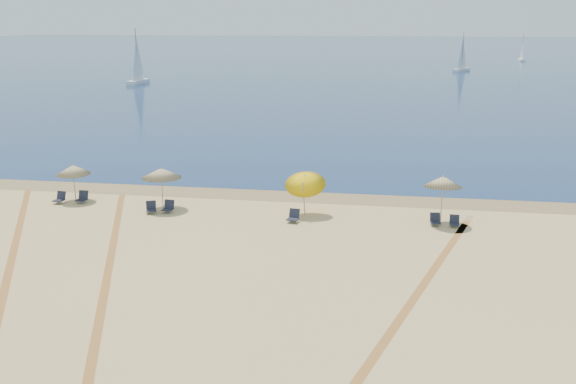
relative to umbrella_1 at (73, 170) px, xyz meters
name	(u,v)px	position (x,y,z in m)	size (l,w,h in m)	color
ocean	(380,50)	(12.95, 204.17, -1.88)	(500.00, 500.00, 0.00)	#0C2151
wet_sand	(298,196)	(12.95, 3.17, -1.88)	(500.00, 500.00, 0.00)	olive
umbrella_1	(73,170)	(0.00, 0.00, 0.00)	(1.97, 1.99, 2.23)	gray
umbrella_2	(161,173)	(5.69, -0.72, 0.18)	(2.25, 2.25, 2.41)	gray
umbrella_3	(305,180)	(13.86, -0.68, 0.07)	(2.24, 2.26, 2.71)	gray
umbrella_4	(443,181)	(21.17, -1.02, 0.39)	(2.00, 2.03, 2.61)	gray
chair_2	(60,198)	(-0.66, -0.63, -1.59)	(0.65, 0.74, 0.67)	black
chair_3	(82,198)	(0.61, -0.34, -1.58)	(0.60, 0.70, 0.70)	black
chair_4	(151,208)	(5.36, -1.69, -1.60)	(0.74, 0.79, 0.66)	black
chair_5	(168,207)	(6.26, -1.41, -1.59)	(0.60, 0.69, 0.68)	black
chair_6	(294,216)	(13.45, -2.05, -1.58)	(0.67, 0.75, 0.68)	black
chair_7	(435,220)	(20.86, -1.41, -1.61)	(0.58, 0.66, 0.63)	black
chair_8	(454,222)	(21.83, -1.50, -1.62)	(0.54, 0.62, 0.60)	black
sailboat_0	(462,60)	(32.22, 105.98, 0.55)	(3.92, 5.35, 8.04)	white
sailboat_1	(138,67)	(-23.91, 69.36, 0.86)	(1.79, 6.15, 9.07)	white
sailboat_2	(522,53)	(51.07, 144.76, 0.20)	(1.25, 4.64, 6.89)	white
tire_tracks	(154,280)	(8.94, -10.84, -1.88)	(54.41, 42.36, 0.00)	tan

